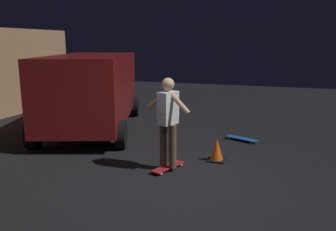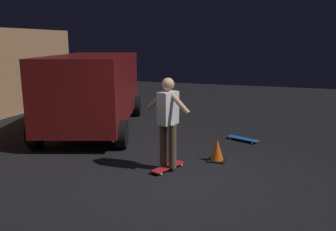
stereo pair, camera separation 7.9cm
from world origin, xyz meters
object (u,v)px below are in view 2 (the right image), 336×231
at_px(parked_van, 94,87).
at_px(skater, 168,116).
at_px(skateboard_ridden, 168,167).
at_px(traffic_cone, 217,151).
at_px(skateboard_spare, 243,139).

bearing_deg(parked_van, skater, -127.82).
xyz_separation_m(skateboard_ridden, traffic_cone, (0.79, -0.78, 0.16)).
bearing_deg(skateboard_spare, skater, 155.40).
xyz_separation_m(skateboard_ridden, skater, (0.00, 0.00, 0.98)).
relative_size(skateboard_spare, traffic_cone, 1.74).
height_order(parked_van, traffic_cone, parked_van).
bearing_deg(parked_van, skateboard_ridden, -127.82).
bearing_deg(traffic_cone, skateboard_spare, -11.25).
relative_size(skater, traffic_cone, 3.63).
height_order(skateboard_spare, skater, skater).
xyz_separation_m(skateboard_spare, skater, (-2.40, 1.10, 0.98)).
height_order(skater, traffic_cone, skater).
distance_m(parked_van, skateboard_ridden, 3.88).
relative_size(skateboard_ridden, traffic_cone, 1.74).
xyz_separation_m(skateboard_ridden, skateboard_spare, (2.40, -1.10, 0.00)).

